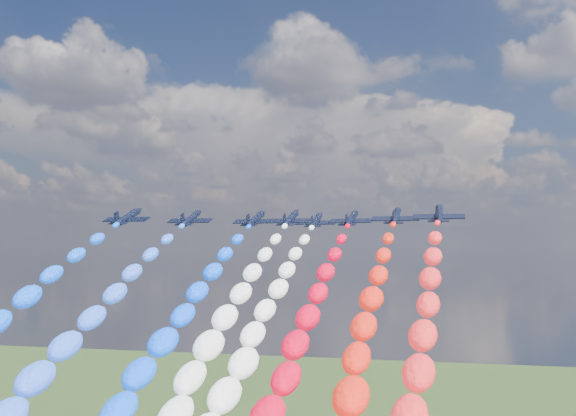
% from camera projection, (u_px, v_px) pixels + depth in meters
% --- Properties ---
extents(jet_0, '(10.20, 13.62, 6.93)m').
position_uv_depth(jet_0, '(128.00, 217.00, 158.17)').
color(jet_0, black).
extents(jet_1, '(9.78, 13.32, 6.93)m').
position_uv_depth(jet_1, '(191.00, 219.00, 166.70)').
color(jet_1, black).
extents(trail_1, '(5.83, 105.82, 53.37)m').
position_uv_depth(trail_1, '(52.00, 377.00, 111.99)').
color(trail_1, blue).
extents(jet_2, '(10.53, 13.86, 6.93)m').
position_uv_depth(jet_2, '(255.00, 219.00, 171.31)').
color(jet_2, black).
extents(trail_2, '(5.83, 105.82, 53.37)m').
position_uv_depth(trail_2, '(152.00, 372.00, 116.60)').
color(trail_2, '#0949FD').
extents(jet_3, '(10.27, 13.67, 6.93)m').
position_uv_depth(jet_3, '(291.00, 219.00, 167.52)').
color(jet_3, black).
extents(trail_3, '(5.83, 105.82, 53.37)m').
position_uv_depth(trail_3, '(201.00, 376.00, 112.81)').
color(trail_3, white).
extents(jet_4, '(9.84, 13.37, 6.93)m').
position_uv_depth(jet_4, '(316.00, 221.00, 181.13)').
color(jet_4, black).
extents(trail_4, '(5.83, 105.82, 53.37)m').
position_uv_depth(trail_4, '(247.00, 362.00, 126.42)').
color(trail_4, white).
extents(jet_5, '(10.38, 13.75, 6.93)m').
position_uv_depth(jet_5, '(351.00, 219.00, 167.79)').
color(jet_5, black).
extents(trail_5, '(5.83, 105.82, 53.37)m').
position_uv_depth(trail_5, '(291.00, 376.00, 113.08)').
color(trail_5, red).
extents(jet_6, '(9.76, 13.31, 6.93)m').
position_uv_depth(jet_6, '(396.00, 216.00, 153.96)').
color(jet_6, black).
extents(trail_6, '(5.83, 105.82, 53.37)m').
position_uv_depth(trail_6, '(352.00, 394.00, 99.25)').
color(trail_6, red).
extents(jet_7, '(10.15, 13.59, 6.93)m').
position_uv_depth(jet_7, '(439.00, 214.00, 142.75)').
color(jet_7, black).
extents(trail_7, '(5.83, 105.82, 53.37)m').
position_uv_depth(trail_7, '(416.00, 413.00, 88.04)').
color(trail_7, red).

